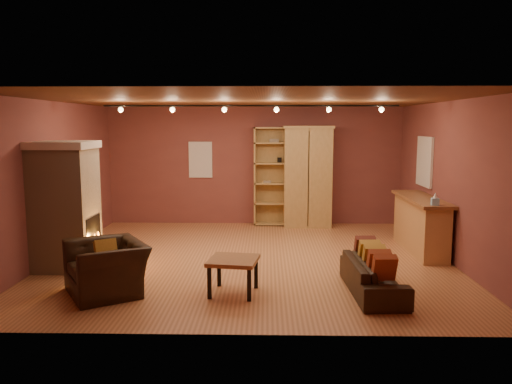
{
  "coord_description": "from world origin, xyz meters",
  "views": [
    {
      "loc": [
        0.29,
        -8.69,
        2.4
      ],
      "look_at": [
        0.1,
        0.2,
        1.18
      ],
      "focal_mm": 35.0,
      "sensor_mm": 36.0,
      "label": 1
    }
  ],
  "objects_px": {
    "fireplace": "(66,205)",
    "bookcase": "(274,175)",
    "armoire": "(307,176)",
    "coffee_table": "(233,264)",
    "bar_counter": "(420,224)",
    "loveseat": "(373,269)",
    "armchair": "(106,259)"
  },
  "relations": [
    {
      "from": "armoire",
      "to": "armchair",
      "type": "distance_m",
      "value": 5.84
    },
    {
      "from": "armoire",
      "to": "loveseat",
      "type": "height_order",
      "value": "armoire"
    },
    {
      "from": "fireplace",
      "to": "armoire",
      "type": "xyz_separation_m",
      "value": [
        4.29,
        3.55,
        0.12
      ]
    },
    {
      "from": "bookcase",
      "to": "armoire",
      "type": "height_order",
      "value": "armoire"
    },
    {
      "from": "armchair",
      "to": "coffee_table",
      "type": "bearing_deg",
      "value": 58.89
    },
    {
      "from": "bar_counter",
      "to": "coffee_table",
      "type": "bearing_deg",
      "value": -143.9
    },
    {
      "from": "bar_counter",
      "to": "loveseat",
      "type": "bearing_deg",
      "value": -119.88
    },
    {
      "from": "fireplace",
      "to": "coffee_table",
      "type": "height_order",
      "value": "fireplace"
    },
    {
      "from": "bookcase",
      "to": "fireplace",
      "type": "bearing_deg",
      "value": -133.24
    },
    {
      "from": "bookcase",
      "to": "coffee_table",
      "type": "relative_size",
      "value": 3.06
    },
    {
      "from": "armoire",
      "to": "armchair",
      "type": "bearing_deg",
      "value": -123.85
    },
    {
      "from": "loveseat",
      "to": "coffee_table",
      "type": "height_order",
      "value": "loveseat"
    },
    {
      "from": "fireplace",
      "to": "armchair",
      "type": "height_order",
      "value": "fireplace"
    },
    {
      "from": "coffee_table",
      "to": "bar_counter",
      "type": "bearing_deg",
      "value": 36.1
    },
    {
      "from": "fireplace",
      "to": "armchair",
      "type": "xyz_separation_m",
      "value": [
        1.06,
        -1.26,
        -0.56
      ]
    },
    {
      "from": "fireplace",
      "to": "armchair",
      "type": "bearing_deg",
      "value": -49.98
    },
    {
      "from": "bar_counter",
      "to": "coffee_table",
      "type": "distance_m",
      "value": 4.18
    },
    {
      "from": "bookcase",
      "to": "armchair",
      "type": "xyz_separation_m",
      "value": [
        -2.45,
        -4.99,
        -0.69
      ]
    },
    {
      "from": "coffee_table",
      "to": "armchair",
      "type": "bearing_deg",
      "value": -178.88
    },
    {
      "from": "fireplace",
      "to": "coffee_table",
      "type": "xyz_separation_m",
      "value": [
        2.86,
        -1.23,
        -0.63
      ]
    },
    {
      "from": "fireplace",
      "to": "bookcase",
      "type": "relative_size",
      "value": 0.91
    },
    {
      "from": "bookcase",
      "to": "armoire",
      "type": "distance_m",
      "value": 0.8
    },
    {
      "from": "loveseat",
      "to": "coffee_table",
      "type": "xyz_separation_m",
      "value": [
        -1.99,
        -0.05,
        0.09
      ]
    },
    {
      "from": "bookcase",
      "to": "armoire",
      "type": "bearing_deg",
      "value": -12.76
    },
    {
      "from": "loveseat",
      "to": "armchair",
      "type": "xyz_separation_m",
      "value": [
        -3.79,
        -0.08,
        0.15
      ]
    },
    {
      "from": "fireplace",
      "to": "loveseat",
      "type": "height_order",
      "value": "fireplace"
    },
    {
      "from": "armoire",
      "to": "bar_counter",
      "type": "xyz_separation_m",
      "value": [
        1.95,
        -2.31,
        -0.66
      ]
    },
    {
      "from": "armoire",
      "to": "coffee_table",
      "type": "bearing_deg",
      "value": -106.61
    },
    {
      "from": "armoire",
      "to": "bar_counter",
      "type": "bearing_deg",
      "value": -49.82
    },
    {
      "from": "fireplace",
      "to": "loveseat",
      "type": "distance_m",
      "value": 5.05
    },
    {
      "from": "bookcase",
      "to": "loveseat",
      "type": "bearing_deg",
      "value": -74.63
    },
    {
      "from": "bar_counter",
      "to": "armchair",
      "type": "xyz_separation_m",
      "value": [
        -5.18,
        -2.5,
        -0.03
      ]
    }
  ]
}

